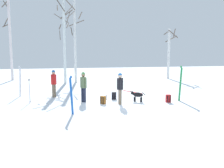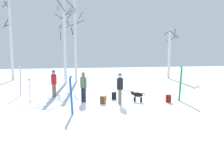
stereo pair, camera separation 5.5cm
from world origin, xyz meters
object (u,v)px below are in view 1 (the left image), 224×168
at_px(backpack_2, 103,100).
at_px(person_1, 120,86).
at_px(birch_tree_2, 64,38).
at_px(birch_tree_3, 65,43).
at_px(person_2, 83,85).
at_px(person_0, 54,82).
at_px(water_bottle_0, 106,97).
at_px(birch_tree_5, 169,52).
at_px(ski_pair_planted_1, 71,95).
at_px(birch_tree_4, 75,39).
at_px(backpack_0, 114,96).
at_px(backpack_1, 168,99).
at_px(ski_pair_planted_2, 180,84).
at_px(ski_pair_lying_0, 132,92).
at_px(dog, 137,95).
at_px(ski_pair_planted_0, 20,81).
at_px(ski_poles_0, 29,90).
at_px(birch_tree_1, 10,39).

bearing_deg(backpack_2, person_1, -16.76).
distance_m(birch_tree_2, birch_tree_3, 0.98).
xyz_separation_m(person_1, person_2, (-1.89, 1.00, 0.00)).
distance_m(person_0, water_bottle_0, 3.48).
xyz_separation_m(person_1, water_bottle_0, (-0.48, 1.55, -0.86)).
bearing_deg(person_0, birch_tree_5, 35.33).
xyz_separation_m(ski_pair_planted_1, backpack_2, (1.78, 1.83, -0.67)).
bearing_deg(birch_tree_4, backpack_2, -84.78).
xyz_separation_m(backpack_0, backpack_1, (2.82, -1.48, 0.00)).
relative_size(person_1, ski_pair_planted_2, 0.84).
height_order(ski_pair_lying_0, backpack_0, backpack_0).
height_order(backpack_1, birch_tree_4, birch_tree_4).
height_order(ski_pair_planted_1, birch_tree_2, birch_tree_2).
relative_size(person_0, dog, 2.32).
bearing_deg(birch_tree_5, ski_pair_lying_0, -130.01).
height_order(ski_pair_planted_1, water_bottle_0, ski_pair_planted_1).
bearing_deg(dog, birch_tree_2, 113.95).
height_order(person_1, backpack_0, person_1).
xyz_separation_m(person_0, person_1, (3.58, -2.88, 0.00)).
height_order(ski_pair_planted_0, birch_tree_3, birch_tree_3).
bearing_deg(ski_pair_planted_1, ski_pair_lying_0, 49.40).
relative_size(person_2, ski_poles_0, 1.27).
relative_size(person_0, backpack_2, 3.90).
relative_size(backpack_1, birch_tree_2, 0.06).
bearing_deg(backpack_0, dog, -38.88).
xyz_separation_m(dog, ski_pair_lying_0, (0.67, 3.21, -0.38)).
bearing_deg(person_2, ski_pair_planted_1, -107.02).
bearing_deg(person_0, water_bottle_0, -23.13).
height_order(person_2, backpack_0, person_2).
height_order(person_0, person_2, same).
distance_m(person_1, backpack_0, 1.58).
bearing_deg(backpack_0, birch_tree_2, 109.26).
height_order(dog, water_bottle_0, dog).
height_order(person_0, backpack_0, person_0).
distance_m(ski_pair_lying_0, water_bottle_0, 3.11).
relative_size(person_2, ski_pair_planted_1, 0.96).
bearing_deg(backpack_2, water_bottle_0, 72.20).
xyz_separation_m(dog, ski_pair_planted_0, (-6.84, 3.22, 0.58)).
height_order(ski_pair_planted_0, birch_tree_5, birch_tree_5).
relative_size(person_1, birch_tree_4, 0.22).
bearing_deg(backpack_1, birch_tree_1, 129.40).
bearing_deg(person_0, ski_pair_planted_2, -20.27).
distance_m(ski_pair_planted_0, ski_pair_lying_0, 7.57).
bearing_deg(backpack_1, person_1, 178.06).
height_order(ski_pair_planted_1, ski_pair_planted_2, ski_pair_planted_2).
distance_m(backpack_0, backpack_1, 3.18).
bearing_deg(birch_tree_1, birch_tree_3, -28.69).
relative_size(person_1, backpack_0, 3.90).
xyz_separation_m(birch_tree_3, birch_tree_4, (0.93, -0.03, 0.38)).
xyz_separation_m(person_1, birch_tree_5, (8.08, 11.14, 1.84)).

